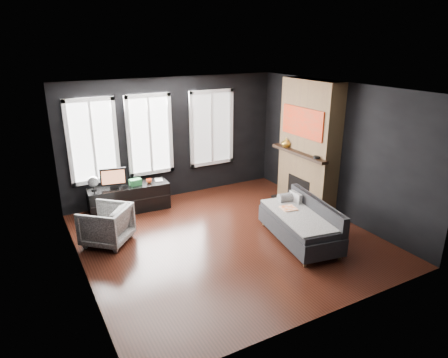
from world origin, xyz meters
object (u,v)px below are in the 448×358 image
media_console (129,198)px  monitor (113,177)px  mantel_vase (286,143)px  armchair (106,223)px  mug (149,181)px  sofa (300,221)px  book (155,176)px

media_console → monitor: 0.60m
mantel_vase → media_console: bearing=162.1°
armchair → mantel_vase: 4.11m
monitor → mug: (0.72, -0.08, -0.18)m
mug → monitor: bearing=173.8°
armchair → media_console: (0.75, 1.20, -0.10)m
sofa → book: (-1.70, 2.81, 0.29)m
media_console → mug: (0.44, -0.07, 0.34)m
media_console → book: book is taller
monitor → mantel_vase: bearing=-6.4°
media_console → mantel_vase: (3.25, -1.05, 1.05)m
armchair → monitor: bearing=-158.9°
media_console → mug: 0.56m
armchair → monitor: monitor is taller
media_console → monitor: (-0.29, 0.01, 0.52)m
armchair → book: 1.84m
media_console → book: bearing=4.9°
sofa → mantel_vase: 2.20m
armchair → sofa: bearing=104.5°
armchair → book: (1.35, 1.22, 0.29)m
sofa → monitor: (-2.59, 2.80, 0.42)m
sofa → monitor: bearing=142.4°
sofa → armchair: 3.44m
sofa → mantel_vase: bearing=71.0°
sofa → book: size_ratio=8.21×
media_console → mug: bearing=-6.1°
monitor → armchair: bearing=-100.7°
media_console → book: 0.72m
sofa → media_console: sofa is taller
mantel_vase → sofa: bearing=-118.7°
mug → book: size_ratio=0.53×
sofa → armchair: size_ratio=2.32×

